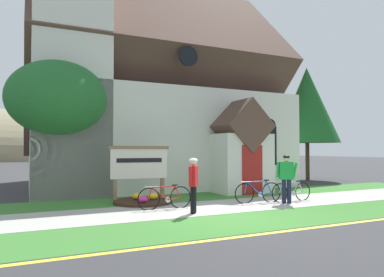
% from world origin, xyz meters
% --- Properties ---
extents(ground, '(140.00, 140.00, 0.00)m').
position_xyz_m(ground, '(0.00, 4.00, 0.00)').
color(ground, '#333335').
extents(sidewalk_slab, '(32.00, 2.61, 0.01)m').
position_xyz_m(sidewalk_slab, '(1.12, 1.71, 0.01)').
color(sidewalk_slab, '#A8A59E').
rests_on(sidewalk_slab, ground).
extents(grass_verge, '(32.00, 2.34, 0.01)m').
position_xyz_m(grass_verge, '(1.12, -0.77, 0.00)').
color(grass_verge, '#38722D').
rests_on(grass_verge, ground).
extents(church_lawn, '(24.00, 2.40, 0.01)m').
position_xyz_m(church_lawn, '(1.12, 4.22, 0.00)').
color(church_lawn, '#38722D').
rests_on(church_lawn, ground).
extents(curb_paint_stripe, '(28.00, 0.16, 0.01)m').
position_xyz_m(curb_paint_stripe, '(1.12, -2.09, 0.00)').
color(curb_paint_stripe, yellow).
rests_on(curb_paint_stripe, ground).
extents(church_building, '(13.11, 11.61, 14.22)m').
position_xyz_m(church_building, '(0.68, 9.94, 4.82)').
color(church_building, silver).
rests_on(church_building, ground).
extents(church_sign, '(2.23, 0.28, 2.05)m').
position_xyz_m(church_sign, '(-1.52, 3.94, 1.37)').
color(church_sign, '#7F6047').
rests_on(church_sign, ground).
extents(flower_bed, '(2.08, 2.08, 0.34)m').
position_xyz_m(flower_bed, '(-1.51, 3.47, 0.08)').
color(flower_bed, '#382319').
rests_on(flower_bed, ground).
extents(bicycle_yellow, '(1.77, 0.08, 0.78)m').
position_xyz_m(bicycle_yellow, '(3.61, 1.62, 0.37)').
color(bicycle_yellow, black).
rests_on(bicycle_yellow, ground).
extents(bicycle_red, '(1.78, 0.32, 0.85)m').
position_xyz_m(bicycle_red, '(2.25, 1.80, 0.39)').
color(bicycle_red, black).
rests_on(bicycle_red, ground).
extents(bicycle_white, '(1.80, 0.12, 0.81)m').
position_xyz_m(bicycle_white, '(-1.24, 1.98, 0.38)').
color(bicycle_white, black).
rests_on(bicycle_white, ground).
extents(cyclist_in_blue_jersey, '(0.58, 0.52, 1.73)m').
position_xyz_m(cyclist_in_blue_jersey, '(3.08, 1.27, 1.02)').
color(cyclist_in_blue_jersey, '#191E38').
rests_on(cyclist_in_blue_jersey, ground).
extents(cyclist_in_white_jersey, '(0.49, 0.55, 1.66)m').
position_xyz_m(cyclist_in_white_jersey, '(-0.75, 0.88, 0.97)').
color(cyclist_in_white_jersey, black).
rests_on(cyclist_in_white_jersey, ground).
extents(roadside_conifer, '(3.91, 3.91, 7.01)m').
position_xyz_m(roadside_conifer, '(10.46, 8.12, 4.66)').
color(roadside_conifer, '#3D2D1E').
rests_on(roadside_conifer, ground).
extents(yard_deciduous_tree, '(3.75, 3.75, 5.33)m').
position_xyz_m(yard_deciduous_tree, '(-4.26, 5.80, 3.87)').
color(yard_deciduous_tree, '#4C3823').
rests_on(yard_deciduous_tree, ground).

